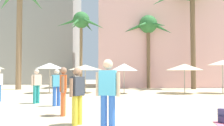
{
  "coord_description": "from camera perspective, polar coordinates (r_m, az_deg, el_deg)",
  "views": [
    {
      "loc": [
        -0.04,
        -5.49,
        1.44
      ],
      "look_at": [
        0.12,
        6.98,
        1.98
      ],
      "focal_mm": 40.9,
      "sensor_mm": 36.0,
      "label": 1
    }
  ],
  "objects": [
    {
      "name": "hotel_pink",
      "position": [
        33.85,
        15.66,
        6.44
      ],
      "size": [
        21.15,
        11.25,
        13.31
      ],
      "primitive_type": "cube",
      "color": "beige",
      "rests_on": "ground"
    },
    {
      "name": "palm_tree_far_left",
      "position": [
        26.82,
        8.1,
        7.76
      ],
      "size": [
        5.03,
        4.8,
        7.53
      ],
      "color": "brown",
      "rests_on": "ground"
    },
    {
      "name": "palm_tree_left",
      "position": [
        26.85,
        -6.89,
        8.69
      ],
      "size": [
        4.97,
        4.61,
        7.91
      ],
      "color": "brown",
      "rests_on": "ground"
    },
    {
      "name": "cafe_umbrella_0",
      "position": [
        19.96,
        15.89,
        -0.87
      ],
      "size": [
        2.79,
        2.79,
        2.22
      ],
      "color": "gray",
      "rests_on": "ground"
    },
    {
      "name": "cafe_umbrella_1",
      "position": [
        19.86,
        -6.0,
        -1.0
      ],
      "size": [
        2.64,
        2.64,
        2.16
      ],
      "color": "gray",
      "rests_on": "ground"
    },
    {
      "name": "cafe_umbrella_2",
      "position": [
        19.14,
        2.71,
        -0.93
      ],
      "size": [
        2.08,
        2.08,
        2.24
      ],
      "color": "gray",
      "rests_on": "ground"
    },
    {
      "name": "cafe_umbrella_3",
      "position": [
        20.98,
        23.45,
        0.07
      ],
      "size": [
        2.18,
        2.18,
        2.49
      ],
      "color": "gray",
      "rests_on": "ground"
    },
    {
      "name": "cafe_umbrella_4",
      "position": [
        20.0,
        -13.76,
        -0.62
      ],
      "size": [
        2.17,
        2.17,
        2.3
      ],
      "color": "gray",
      "rests_on": "ground"
    },
    {
      "name": "backpack",
      "position": [
        8.29,
        23.71,
        -10.86
      ],
      "size": [
        0.35,
        0.35,
        0.42
      ],
      "rotation": [
        0.0,
        0.0,
        3.8
      ],
      "color": "#3D3863",
      "rests_on": "ground"
    },
    {
      "name": "person_near_right",
      "position": [
        7.36,
        -7.78,
        -6.75
      ],
      "size": [
        0.42,
        0.55,
        1.63
      ],
      "rotation": [
        0.0,
        0.0,
        5.69
      ],
      "color": "gold",
      "rests_on": "ground"
    },
    {
      "name": "person_mid_right",
      "position": [
        13.14,
        -16.54,
        -4.66
      ],
      "size": [
        0.44,
        0.54,
        1.68
      ],
      "rotation": [
        0.0,
        0.0,
        5.64
      ],
      "color": "teal",
      "rests_on": "ground"
    },
    {
      "name": "person_far_left",
      "position": [
        6.14,
        -0.94,
        -6.71
      ],
      "size": [
        0.61,
        0.31,
        1.79
      ],
      "rotation": [
        0.0,
        0.0,
        4.47
      ],
      "color": "blue",
      "rests_on": "ground"
    },
    {
      "name": "person_near_left",
      "position": [
        11.81,
        -12.28,
        -5.0
      ],
      "size": [
        0.57,
        0.39,
        1.67
      ],
      "rotation": [
        0.0,
        0.0,
        2.1
      ],
      "color": "blue",
      "rests_on": "ground"
    },
    {
      "name": "person_mid_center",
      "position": [
        9.05,
        -10.83,
        -5.76
      ],
      "size": [
        0.26,
        0.61,
        1.68
      ],
      "rotation": [
        0.0,
        0.0,
        0.11
      ],
      "color": "orange",
      "rests_on": "ground"
    }
  ]
}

